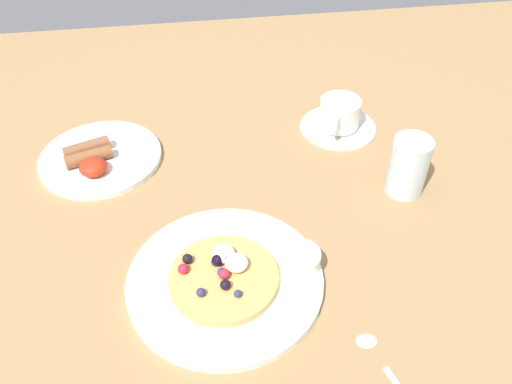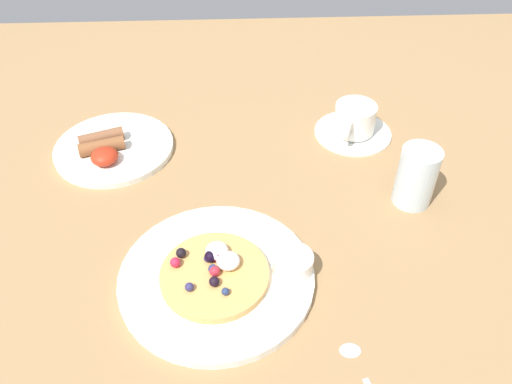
# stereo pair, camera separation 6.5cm
# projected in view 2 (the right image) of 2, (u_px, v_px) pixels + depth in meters

# --- Properties ---
(ground_plane) EXTENTS (2.09, 1.51, 0.03)m
(ground_plane) POSITION_uv_depth(u_px,v_px,m) (238.00, 220.00, 0.87)
(ground_plane) COLOR #9E794E
(pancake_plate) EXTENTS (0.28, 0.28, 0.01)m
(pancake_plate) POSITION_uv_depth(u_px,v_px,m) (214.00, 277.00, 0.75)
(pancake_plate) COLOR white
(pancake_plate) RESTS_ON ground_plane
(pancake_with_berries) EXTENTS (0.16, 0.16, 0.03)m
(pancake_with_berries) POSITION_uv_depth(u_px,v_px,m) (212.00, 272.00, 0.74)
(pancake_with_berries) COLOR #E1A659
(pancake_with_berries) RESTS_ON pancake_plate
(syrup_ramekin) EXTENTS (0.06, 0.06, 0.03)m
(syrup_ramekin) POSITION_uv_depth(u_px,v_px,m) (291.00, 263.00, 0.75)
(syrup_ramekin) COLOR white
(syrup_ramekin) RESTS_ON pancake_plate
(breakfast_plate) EXTENTS (0.22, 0.22, 0.01)m
(breakfast_plate) POSITION_uv_depth(u_px,v_px,m) (112.00, 148.00, 0.98)
(breakfast_plate) COLOR white
(breakfast_plate) RESTS_ON ground_plane
(fried_breakfast) EXTENTS (0.10, 0.11, 0.03)m
(fried_breakfast) POSITION_uv_depth(u_px,v_px,m) (99.00, 147.00, 0.96)
(fried_breakfast) COLOR brown
(fried_breakfast) RESTS_ON breakfast_plate
(coffee_saucer) EXTENTS (0.15, 0.15, 0.01)m
(coffee_saucer) POSITION_uv_depth(u_px,v_px,m) (351.00, 132.00, 1.02)
(coffee_saucer) COLOR white
(coffee_saucer) RESTS_ON ground_plane
(coffee_cup) EXTENTS (0.08, 0.10, 0.06)m
(coffee_cup) POSITION_uv_depth(u_px,v_px,m) (353.00, 118.00, 1.00)
(coffee_cup) COLOR white
(coffee_cup) RESTS_ON coffee_saucer
(teaspoon) EXTENTS (0.05, 0.13, 0.01)m
(teaspoon) POSITION_uv_depth(u_px,v_px,m) (358.00, 369.00, 0.65)
(teaspoon) COLOR silver
(teaspoon) RESTS_ON ground_plane
(water_glass) EXTENTS (0.06, 0.06, 0.10)m
(water_glass) POSITION_uv_depth(u_px,v_px,m) (414.00, 177.00, 0.85)
(water_glass) COLOR silver
(water_glass) RESTS_ON ground_plane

